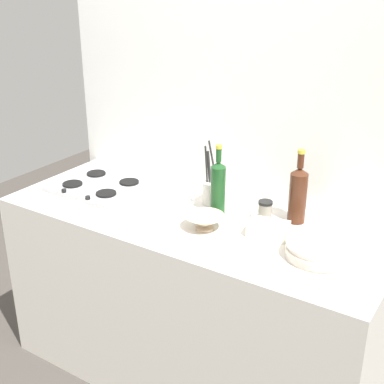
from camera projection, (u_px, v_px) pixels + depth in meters
ground_plane at (192, 372)px, 2.76m from camera, size 6.00×6.00×0.00m
counter_block at (192, 300)px, 2.59m from camera, size 1.80×0.70×0.90m
backsplash_panel at (234, 135)px, 2.60m from camera, size 1.90×0.06×2.37m
stovetop_hob at (101, 186)px, 2.71m from camera, size 0.45×0.39×0.04m
plate_stack at (319, 250)px, 2.06m from camera, size 0.27×0.27×0.06m
wine_bottle_leftmost at (218, 188)px, 2.37m from camera, size 0.07×0.07×0.34m
wine_bottle_mid_left at (298, 194)px, 2.31m from camera, size 0.08×0.08×0.34m
mixing_bowl at (204, 221)px, 2.28m from camera, size 0.17×0.17×0.07m
butter_dish at (268, 229)px, 2.23m from camera, size 0.18×0.13×0.06m
utensil_crock at (211, 190)px, 2.52m from camera, size 0.09×0.09×0.31m
condiment_jar_front at (265, 211)px, 2.35m from camera, size 0.06×0.06×0.10m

